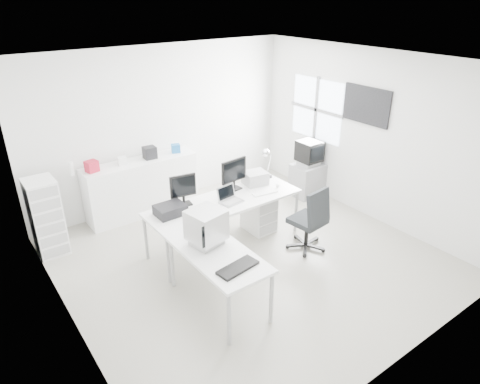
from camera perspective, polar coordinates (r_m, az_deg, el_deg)
floor at (r=6.42m, az=1.07°, el=-8.71°), size 5.00×5.00×0.01m
ceiling at (r=5.37m, az=1.32°, el=16.84°), size 5.00×5.00×0.01m
back_wall at (r=7.77m, az=-10.21°, el=8.57°), size 5.00×0.02×2.80m
left_wall at (r=4.81m, az=-23.29°, el=-4.10°), size 0.02×5.00×2.80m
right_wall at (r=7.45m, az=16.77°, el=7.15°), size 0.02×5.00×2.80m
window at (r=8.12m, az=10.16°, el=10.78°), size 0.02×1.20×1.10m
wall_picture at (r=7.35m, az=16.50°, el=11.03°), size 0.04×0.90×0.60m
main_desk at (r=6.55m, az=-2.00°, el=-4.12°), size 2.40×0.80×0.75m
side_desk at (r=5.38m, az=-2.85°, el=-11.44°), size 0.70×1.40×0.75m
drawer_pedestal at (r=6.98m, az=2.52°, el=-2.82°), size 0.40×0.50×0.60m
inkjet_printer at (r=6.04m, az=-9.28°, el=-2.36°), size 0.41×0.32×0.14m
lcd_monitor_small at (r=6.20m, az=-7.59°, el=0.31°), size 0.42×0.28×0.48m
lcd_monitor_large at (r=6.63m, az=-0.81°, el=2.30°), size 0.49×0.24×0.49m
laptop at (r=6.27m, az=-1.18°, el=-0.54°), size 0.36×0.36×0.21m
white_keyboard at (r=6.61m, az=3.33°, el=-0.09°), size 0.42×0.18×0.02m
white_mouse at (r=6.81m, az=5.02°, el=0.85°), size 0.06×0.06×0.06m
laser_printer at (r=6.89m, az=2.05°, el=1.89°), size 0.40×0.36×0.20m
desk_lamp at (r=7.10m, az=3.89°, el=3.77°), size 0.17×0.17×0.48m
crt_monitor at (r=5.23m, az=-4.51°, el=-4.89°), size 0.44×0.44×0.44m
black_keyboard at (r=4.89m, az=-0.30°, el=-10.05°), size 0.52×0.27×0.03m
office_chair at (r=6.46m, az=9.02°, el=-3.37°), size 0.68×0.68×1.05m
tv_cabinet at (r=8.26m, az=8.97°, el=1.64°), size 0.57×0.47×0.62m
crt_tv at (r=8.06m, az=9.23°, el=5.13°), size 0.50×0.48×0.45m
sideboard at (r=7.63m, az=-12.91°, el=0.66°), size 1.95×0.49×0.98m
clutter_box_a at (r=7.17m, az=-19.16°, el=3.26°), size 0.21×0.20×0.18m
clutter_box_b at (r=7.32m, az=-15.46°, el=4.02°), size 0.15×0.13×0.13m
clutter_box_c at (r=7.48m, az=-11.95°, el=5.16°), size 0.21×0.20×0.21m
clutter_box_d at (r=7.69m, az=-8.56°, el=5.77°), size 0.18×0.17×0.15m
clutter_bottle at (r=7.13m, az=-21.55°, el=2.91°), size 0.07×0.07×0.22m
filing_cabinet at (r=6.88m, az=-24.43°, el=-3.06°), size 0.41×0.49×1.17m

